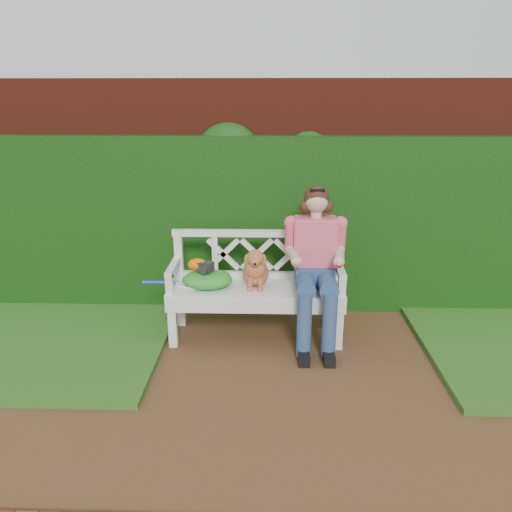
{
  "coord_description": "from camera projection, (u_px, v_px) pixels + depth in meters",
  "views": [
    {
      "loc": [
        -0.21,
        -2.99,
        2.05
      ],
      "look_at": [
        -0.33,
        1.04,
        0.75
      ],
      "focal_mm": 35.0,
      "sensor_mm": 36.0,
      "label": 1
    }
  ],
  "objects": [
    {
      "name": "grass_left",
      "position": [
        20.0,
        337.0,
        4.38
      ],
      "size": [
        2.6,
        2.0,
        0.05
      ],
      "primitive_type": "cube",
      "color": "#2A6023",
      "rests_on": "ground"
    },
    {
      "name": "green_bag",
      "position": [
        207.0,
        279.0,
        4.27
      ],
      "size": [
        0.51,
        0.45,
        0.15
      ],
      "primitive_type": null,
      "rotation": [
        0.0,
        0.0,
        -0.32
      ],
      "color": "green",
      "rests_on": "garden_bench"
    },
    {
      "name": "ground",
      "position": [
        298.0,
        405.0,
        3.47
      ],
      "size": [
        60.0,
        60.0,
        0.0
      ],
      "primitive_type": "plane",
      "color": "brown"
    },
    {
      "name": "tennis_racket",
      "position": [
        191.0,
        283.0,
        4.34
      ],
      "size": [
        0.72,
        0.53,
        0.03
      ],
      "primitive_type": null,
      "rotation": [
        0.0,
        0.0,
        -0.43
      ],
      "color": "white",
      "rests_on": "garden_bench"
    },
    {
      "name": "ivy_hedge",
      "position": [
        292.0,
        226.0,
        4.8
      ],
      "size": [
        10.0,
        0.18,
        1.7
      ],
      "primitive_type": "cube",
      "color": "#195910",
      "rests_on": "ground"
    },
    {
      "name": "garden_bench",
      "position": [
        256.0,
        311.0,
        4.39
      ],
      "size": [
        1.65,
        0.81,
        0.48
      ],
      "primitive_type": null,
      "rotation": [
        0.0,
        0.0,
        -0.14
      ],
      "color": "white",
      "rests_on": "ground"
    },
    {
      "name": "seated_woman",
      "position": [
        315.0,
        269.0,
        4.23
      ],
      "size": [
        0.7,
        0.83,
        1.3
      ],
      "primitive_type": null,
      "rotation": [
        0.0,
        0.0,
        0.23
      ],
      "color": "#CF3C67",
      "rests_on": "ground"
    },
    {
      "name": "baseball_glove",
      "position": [
        198.0,
        264.0,
        4.25
      ],
      "size": [
        0.2,
        0.17,
        0.1
      ],
      "primitive_type": "ellipsoid",
      "rotation": [
        0.0,
        0.0,
        0.37
      ],
      "color": "#F66006",
      "rests_on": "green_bag"
    },
    {
      "name": "camera_item",
      "position": [
        205.0,
        267.0,
        4.22
      ],
      "size": [
        0.15,
        0.13,
        0.08
      ],
      "primitive_type": "cube",
      "rotation": [
        0.0,
        0.0,
        -0.38
      ],
      "color": "black",
      "rests_on": "green_bag"
    },
    {
      "name": "brick_wall",
      "position": [
        291.0,
        196.0,
        4.94
      ],
      "size": [
        10.0,
        0.3,
        2.2
      ],
      "primitive_type": "cube",
      "color": "#5B1D11",
      "rests_on": "ground"
    },
    {
      "name": "dog",
      "position": [
        256.0,
        267.0,
        4.25
      ],
      "size": [
        0.34,
        0.39,
        0.36
      ],
      "primitive_type": null,
      "rotation": [
        0.0,
        0.0,
        -0.34
      ],
      "color": "#AC6441",
      "rests_on": "garden_bench"
    }
  ]
}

